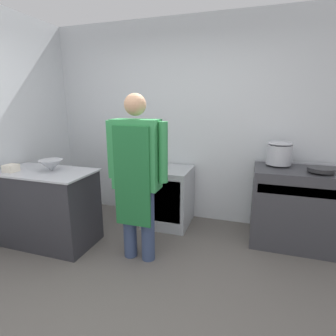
# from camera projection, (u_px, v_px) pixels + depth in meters

# --- Properties ---
(ground_plane) EXTENTS (14.00, 14.00, 0.00)m
(ground_plane) POSITION_uv_depth(u_px,v_px,m) (119.00, 319.00, 2.03)
(ground_plane) COLOR #5B5651
(wall_back) EXTENTS (8.00, 0.05, 2.70)m
(wall_back) POSITION_uv_depth(u_px,v_px,m) (186.00, 123.00, 3.60)
(wall_back) COLOR silver
(wall_back) RESTS_ON ground_plane
(wall_left) EXTENTS (0.05, 8.00, 2.70)m
(wall_left) POSITION_uv_depth(u_px,v_px,m) (10.00, 126.00, 3.20)
(wall_left) COLOR silver
(wall_left) RESTS_ON ground_plane
(prep_counter) EXTENTS (1.11, 0.61, 0.88)m
(prep_counter) POSITION_uv_depth(u_px,v_px,m) (48.00, 207.00, 3.05)
(prep_counter) COLOR #2D2D33
(prep_counter) RESTS_ON ground_plane
(stove) EXTENTS (0.94, 0.63, 0.92)m
(stove) POSITION_uv_depth(u_px,v_px,m) (294.00, 207.00, 3.04)
(stove) COLOR #38383D
(stove) RESTS_ON ground_plane
(fridge_unit) EXTENTS (0.60, 0.60, 0.78)m
(fridge_unit) POSITION_uv_depth(u_px,v_px,m) (168.00, 196.00, 3.55)
(fridge_unit) COLOR #A8ADB2
(fridge_unit) RESTS_ON ground_plane
(person_cook) EXTENTS (0.64, 0.24, 1.71)m
(person_cook) POSITION_uv_depth(u_px,v_px,m) (137.00, 170.00, 2.60)
(person_cook) COLOR #38476B
(person_cook) RESTS_ON ground_plane
(mixing_bowl) EXTENTS (0.26, 0.26, 0.13)m
(mixing_bowl) POSITION_uv_depth(u_px,v_px,m) (51.00, 165.00, 2.94)
(mixing_bowl) COLOR #B2B5BC
(mixing_bowl) RESTS_ON prep_counter
(plastic_tub) EXTENTS (0.13, 0.13, 0.08)m
(plastic_tub) POSITION_uv_depth(u_px,v_px,m) (11.00, 168.00, 2.92)
(plastic_tub) COLOR silver
(plastic_tub) RESTS_ON prep_counter
(stock_pot) EXTENTS (0.28, 0.28, 0.27)m
(stock_pot) POSITION_uv_depth(u_px,v_px,m) (279.00, 153.00, 3.05)
(stock_pot) COLOR #B2B5BC
(stock_pot) RESTS_ON stove
(saute_pan) EXTENTS (0.26, 0.26, 0.04)m
(saute_pan) POSITION_uv_depth(u_px,v_px,m) (321.00, 169.00, 2.76)
(saute_pan) COLOR #262628
(saute_pan) RESTS_ON stove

